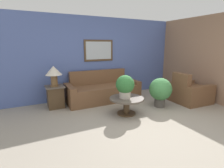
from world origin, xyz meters
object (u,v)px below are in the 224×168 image
(side_table, at_px, (55,97))
(armchair, at_px, (189,93))
(coffee_table, at_px, (127,102))
(potted_plant_floor, at_px, (160,90))
(table_lamp, at_px, (54,72))
(couch_main, at_px, (103,91))
(potted_plant_on_table, at_px, (125,86))

(side_table, bearing_deg, armchair, -19.96)
(armchair, distance_m, side_table, 3.97)
(coffee_table, bearing_deg, armchair, -1.35)
(side_table, distance_m, potted_plant_floor, 2.95)
(armchair, relative_size, side_table, 1.65)
(table_lamp, bearing_deg, coffee_table, -40.50)
(couch_main, distance_m, armchair, 2.67)
(side_table, xyz_separation_m, table_lamp, (-0.00, -0.00, 0.68))
(side_table, height_order, potted_plant_on_table, potted_plant_on_table)
(side_table, relative_size, potted_plant_on_table, 1.07)
(coffee_table, bearing_deg, side_table, 139.50)
(couch_main, xyz_separation_m, potted_plant_floor, (1.22, -1.27, 0.17))
(coffee_table, relative_size, potted_plant_floor, 1.04)
(side_table, relative_size, table_lamp, 1.11)
(side_table, xyz_separation_m, potted_plant_floor, (2.66, -1.26, 0.16))
(side_table, height_order, potted_plant_floor, potted_plant_floor)
(armchair, bearing_deg, coffee_table, 91.38)
(armchair, height_order, potted_plant_floor, armchair)
(table_lamp, xyz_separation_m, potted_plant_floor, (2.66, -1.26, -0.52))
(coffee_table, xyz_separation_m, potted_plant_on_table, (-0.05, 0.01, 0.43))
(coffee_table, xyz_separation_m, potted_plant_floor, (1.13, 0.04, 0.16))
(coffee_table, distance_m, table_lamp, 2.12)
(couch_main, height_order, potted_plant_floor, couch_main)
(coffee_table, height_order, table_lamp, table_lamp)
(armchair, height_order, potted_plant_on_table, potted_plant_on_table)
(couch_main, relative_size, potted_plant_floor, 2.74)
(coffee_table, distance_m, potted_plant_on_table, 0.43)
(couch_main, relative_size, armchair, 2.22)
(armchair, relative_size, potted_plant_on_table, 1.77)
(potted_plant_floor, bearing_deg, side_table, 154.55)
(coffee_table, bearing_deg, potted_plant_floor, 2.04)
(armchair, bearing_deg, side_table, 72.77)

